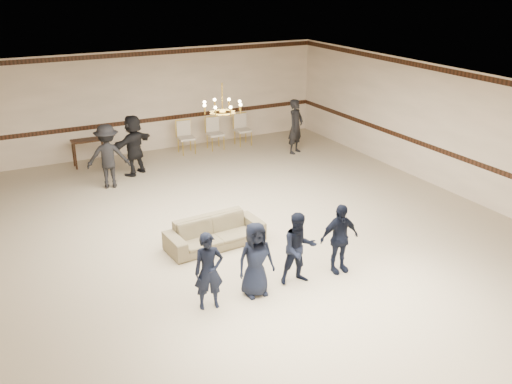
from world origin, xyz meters
The scene contains 16 objects.
room centered at (0.00, 0.00, 1.60)m, with size 12.01×14.01×3.21m.
chair_rail centered at (0.00, 6.99, 1.00)m, with size 12.00×0.02×0.14m, color #351A0F.
crown_molding centered at (0.00, 6.99, 3.08)m, with size 12.00×0.02×0.14m, color #351A0F.
chandelier centered at (0.00, 1.00, 2.88)m, with size 0.94×0.94×0.89m, color gold, non-canonical shape.
boy_a centered at (-1.79, -2.27, 0.70)m, with size 0.51×0.33×1.40m, color black.
boy_b centered at (-0.89, -2.27, 0.70)m, with size 0.68×0.44×1.40m, color black.
boy_c centered at (0.01, -2.27, 0.70)m, with size 0.68×0.53×1.40m, color black.
boy_d centered at (0.91, -2.27, 0.70)m, with size 0.82×0.34×1.40m, color black.
settee centered at (-0.76, -0.17, 0.30)m, with size 2.08×0.82×0.61m, color #776D4F.
adult_left centered at (-1.87, 4.31, 0.86)m, with size 1.12×0.64×1.73m, color black.
adult_mid centered at (-0.97, 5.01, 0.86)m, with size 1.60×0.51×1.73m, color black.
adult_right centered at (4.13, 4.61, 0.86)m, with size 0.63×0.41×1.73m, color black.
banquet_chair_left centered at (1.03, 6.15, 0.52)m, with size 0.50×0.50×1.03m, color beige, non-canonical shape.
banquet_chair_mid centered at (2.03, 6.15, 0.52)m, with size 0.50×0.50×1.03m, color beige, non-canonical shape.
banquet_chair_right centered at (3.03, 6.15, 0.52)m, with size 0.50×0.50×1.03m, color beige, non-canonical shape.
console_table centered at (-1.97, 6.35, 0.41)m, with size 0.98×0.41×0.82m, color black.
Camera 1 is at (-4.94, -10.05, 5.47)m, focal length 39.39 mm.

